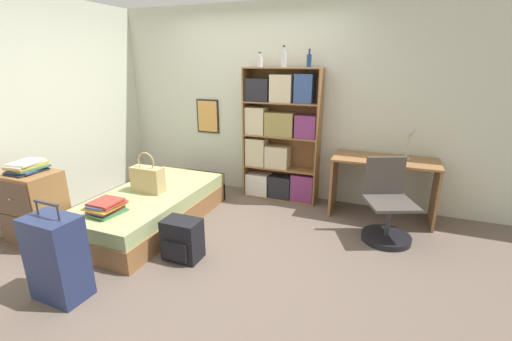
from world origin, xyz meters
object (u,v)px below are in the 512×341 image
(bottle_green, at_px, (260,61))
(desk_chair, at_px, (387,215))
(handbag, at_px, (148,179))
(suitcase, at_px, (57,258))
(desk_lamp, at_px, (411,137))
(dresser, at_px, (34,208))
(bed, at_px, (152,207))
(desk, at_px, (383,177))
(backpack, at_px, (182,240))
(magazine_pile_on_dresser, at_px, (27,167))
(bottle_clear, at_px, (309,60))
(book_stack_on_bed, at_px, (106,207))
(bookcase, at_px, (279,139))
(bottle_brown, at_px, (284,59))

(bottle_green, bearing_deg, desk_chair, -21.32)
(desk_chair, bearing_deg, handbag, -167.01)
(suitcase, bearing_deg, desk_lamp, 45.29)
(dresser, bearing_deg, bed, 44.75)
(desk, distance_m, backpack, 2.48)
(magazine_pile_on_dresser, bearing_deg, bottle_green, 50.51)
(handbag, distance_m, backpack, 1.04)
(handbag, relative_size, bottle_green, 2.58)
(suitcase, height_order, bottle_green, bottle_green)
(bed, height_order, desk_chair, desk_chair)
(bottle_clear, distance_m, desk, 1.69)
(desk_chair, bearing_deg, dresser, -157.28)
(book_stack_on_bed, xyz_separation_m, bookcase, (1.18, 1.95, 0.40))
(bookcase, relative_size, bottle_green, 9.62)
(bed, distance_m, magazine_pile_on_dresser, 1.33)
(book_stack_on_bed, xyz_separation_m, desk_chair, (2.64, 1.26, -0.19))
(bottle_green, distance_m, bottle_brown, 0.32)
(handbag, height_order, bookcase, bookcase)
(suitcase, xyz_separation_m, desk, (2.36, 2.57, 0.16))
(magazine_pile_on_dresser, bearing_deg, desk_lamp, 29.37)
(desk, height_order, desk_chair, desk_chair)
(bookcase, xyz_separation_m, desk, (1.38, -0.12, -0.34))
(desk, distance_m, desk_chair, 0.62)
(dresser, height_order, bottle_brown, bottle_brown)
(bottle_brown, bearing_deg, desk_lamp, -2.01)
(bed, height_order, suitcase, suitcase)
(bottle_clear, relative_size, desk_chair, 0.25)
(bottle_brown, xyz_separation_m, bottle_clear, (0.32, 0.02, -0.02))
(book_stack_on_bed, distance_m, bottle_brown, 2.70)
(bed, height_order, bottle_green, bottle_green)
(dresser, xyz_separation_m, bottle_clear, (2.36, 2.14, 1.48))
(desk_lamp, bearing_deg, desk_chair, -105.05)
(bed, bearing_deg, bottle_brown, 47.03)
(dresser, relative_size, desk, 0.64)
(magazine_pile_on_dresser, relative_size, backpack, 0.91)
(dresser, xyz_separation_m, desk, (3.36, 2.01, 0.13))
(desk, relative_size, desk_lamp, 2.96)
(bottle_green, xyz_separation_m, bottle_brown, (0.32, -0.00, 0.03))
(bed, height_order, bottle_clear, bottle_clear)
(suitcase, relative_size, bottle_clear, 3.86)
(bottle_brown, bearing_deg, bottle_clear, 3.17)
(bed, bearing_deg, handbag, 171.65)
(book_stack_on_bed, bearing_deg, desk, 35.50)
(backpack, bearing_deg, desk_lamp, 41.71)
(suitcase, distance_m, bookcase, 2.91)
(handbag, height_order, bottle_clear, bottle_clear)
(desk_chair, bearing_deg, book_stack_on_bed, -154.47)
(dresser, bearing_deg, book_stack_on_bed, 12.71)
(suitcase, relative_size, bookcase, 0.47)
(magazine_pile_on_dresser, distance_m, bottle_clear, 3.34)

